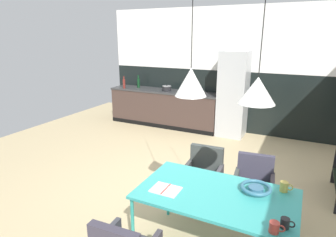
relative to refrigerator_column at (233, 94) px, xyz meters
name	(u,v)px	position (x,y,z in m)	size (l,w,h in m)	color
ground_plane	(166,195)	(-0.18, -3.05, -0.97)	(9.01, 9.01, 0.00)	tan
back_wall_splashback_dark	(229,101)	(-0.18, 0.36, -0.24)	(6.32, 0.12, 1.45)	black
back_wall_panel_upper	(232,39)	(-0.18, 0.36, 1.21)	(6.32, 0.12, 1.45)	white
kitchen_counter	(164,108)	(-1.76, 0.00, -0.51)	(2.89, 0.63, 0.92)	#3E2E29
refrigerator_column	(233,94)	(0.00, 0.00, 0.00)	(0.61, 0.60, 1.93)	#ADAFB2
dining_table	(216,197)	(0.80, -3.87, -0.28)	(1.57, 0.90, 0.73)	teal
armchair_by_stool	(254,179)	(1.02, -2.94, -0.47)	(0.53, 0.52, 0.78)	#3E3C42
armchair_near_window	(204,170)	(0.37, -2.98, -0.46)	(0.51, 0.50, 0.80)	#3E3C42
fruit_bowl	(256,188)	(1.15, -3.67, -0.19)	(0.31, 0.31, 0.07)	#33607F
open_book	(166,189)	(0.32, -4.05, -0.23)	(0.29, 0.22, 0.02)	white
mug_tall_blue	(284,187)	(1.41, -3.54, -0.18)	(0.13, 0.08, 0.11)	gold
mug_glass_clear	(285,223)	(1.47, -4.15, -0.19)	(0.12, 0.07, 0.09)	black
mug_short_terracotta	(275,227)	(1.39, -4.24, -0.19)	(0.13, 0.08, 0.09)	#B23D33
cooking_pot	(167,88)	(-1.65, -0.07, 0.02)	(0.22, 0.22, 0.16)	black
bottle_wine_green	(138,83)	(-2.55, 0.05, 0.09)	(0.07, 0.07, 0.33)	#0F3319
bottle_vinegar_dark	(124,83)	(-2.83, -0.21, 0.08)	(0.06, 0.06, 0.31)	maroon
pendant_lamp_over_table_near	(191,82)	(0.49, -3.84, 0.86)	(0.31, 0.31, 1.16)	black
pendant_lamp_over_table_far	(257,90)	(1.11, -3.89, 0.84)	(0.31, 0.31, 1.16)	black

